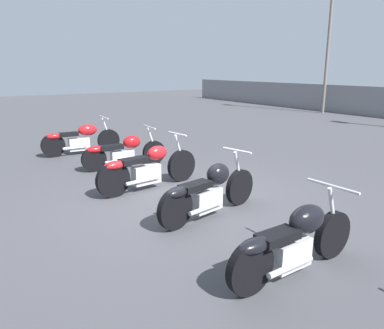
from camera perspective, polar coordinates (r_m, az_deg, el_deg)
ground_plane at (r=6.71m, az=-1.30°, el=-5.60°), size 60.00×60.00×0.00m
light_pole_right at (r=21.20m, az=20.20°, el=18.35°), size 0.70×0.35×6.78m
motorcycle_slot_0 at (r=10.71m, az=-16.70°, el=3.74°), size 0.73×2.14×0.99m
motorcycle_slot_1 at (r=8.99m, az=-10.51°, el=1.93°), size 0.65×2.07×0.94m
motorcycle_slot_2 at (r=7.29m, az=-6.89°, el=-0.56°), size 0.60×2.25×1.03m
motorcycle_slot_3 at (r=5.91m, az=2.53°, el=-4.04°), size 0.70×2.09×0.99m
motorcycle_slot_4 at (r=4.43m, az=15.31°, el=-11.13°), size 0.70×1.99×0.97m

